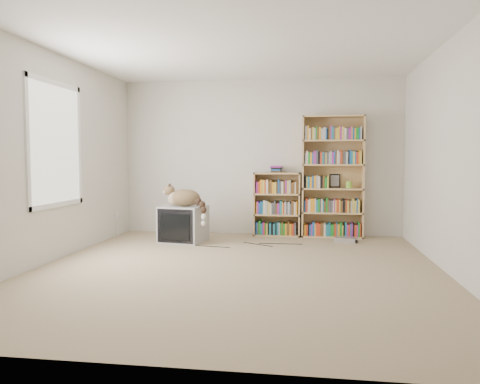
# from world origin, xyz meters

# --- Properties ---
(floor) EXTENTS (4.50, 5.00, 0.01)m
(floor) POSITION_xyz_m (0.00, 0.00, 0.00)
(floor) COLOR #9E896B
(floor) RESTS_ON ground
(wall_back) EXTENTS (4.50, 0.02, 2.50)m
(wall_back) POSITION_xyz_m (0.00, 2.50, 1.25)
(wall_back) COLOR beige
(wall_back) RESTS_ON floor
(wall_front) EXTENTS (4.50, 0.02, 2.50)m
(wall_front) POSITION_xyz_m (0.00, -2.50, 1.25)
(wall_front) COLOR beige
(wall_front) RESTS_ON floor
(wall_left) EXTENTS (0.02, 5.00, 2.50)m
(wall_left) POSITION_xyz_m (-2.25, 0.00, 1.25)
(wall_left) COLOR beige
(wall_left) RESTS_ON floor
(wall_right) EXTENTS (0.02, 5.00, 2.50)m
(wall_right) POSITION_xyz_m (2.25, 0.00, 1.25)
(wall_right) COLOR beige
(wall_right) RESTS_ON floor
(ceiling) EXTENTS (4.50, 5.00, 0.02)m
(ceiling) POSITION_xyz_m (0.00, 0.00, 2.50)
(ceiling) COLOR white
(ceiling) RESTS_ON wall_back
(window) EXTENTS (0.02, 1.22, 1.52)m
(window) POSITION_xyz_m (-2.24, 0.20, 1.40)
(window) COLOR white
(window) RESTS_ON wall_left
(crt_tv) EXTENTS (0.70, 0.65, 0.53)m
(crt_tv) POSITION_xyz_m (-1.05, 1.61, 0.26)
(crt_tv) COLOR #A2A2A5
(crt_tv) RESTS_ON floor
(cat) EXTENTS (0.71, 0.50, 0.55)m
(cat) POSITION_xyz_m (-0.97, 1.52, 0.62)
(cat) COLOR #3D2819
(cat) RESTS_ON crt_tv
(bookcase_tall) EXTENTS (0.94, 0.30, 1.89)m
(bookcase_tall) POSITION_xyz_m (1.15, 2.36, 0.90)
(bookcase_tall) COLOR tan
(bookcase_tall) RESTS_ON floor
(bookcase_short) EXTENTS (0.73, 0.30, 1.01)m
(bookcase_short) POSITION_xyz_m (0.29, 2.36, 0.47)
(bookcase_short) COLOR tan
(bookcase_short) RESTS_ON floor
(book_stack) EXTENTS (0.19, 0.24, 0.11)m
(book_stack) POSITION_xyz_m (0.27, 2.38, 1.06)
(book_stack) COLOR red
(book_stack) RESTS_ON bookcase_short
(green_mug) EXTENTS (0.10, 0.10, 0.11)m
(green_mug) POSITION_xyz_m (1.40, 2.34, 0.82)
(green_mug) COLOR #80C337
(green_mug) RESTS_ON bookcase_tall
(framed_print) EXTENTS (0.16, 0.05, 0.22)m
(framed_print) POSITION_xyz_m (1.19, 2.44, 0.88)
(framed_print) COLOR black
(framed_print) RESTS_ON bookcase_tall
(dvd_player) EXTENTS (0.36, 0.30, 0.07)m
(dvd_player) POSITION_xyz_m (1.33, 1.90, 0.04)
(dvd_player) COLOR #A8A8AC
(dvd_player) RESTS_ON floor
(wall_outlet) EXTENTS (0.01, 0.08, 0.13)m
(wall_outlet) POSITION_xyz_m (-2.24, 1.95, 0.32)
(wall_outlet) COLOR silver
(wall_outlet) RESTS_ON wall_left
(floor_cables) EXTENTS (1.20, 0.70, 0.01)m
(floor_cables) POSITION_xyz_m (-0.12, 1.46, 0.00)
(floor_cables) COLOR black
(floor_cables) RESTS_ON floor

